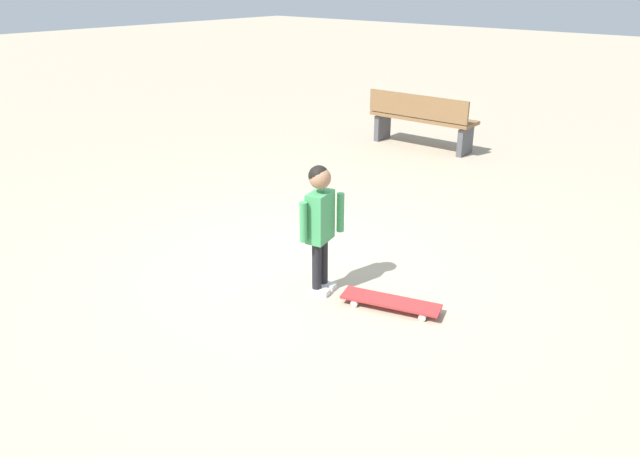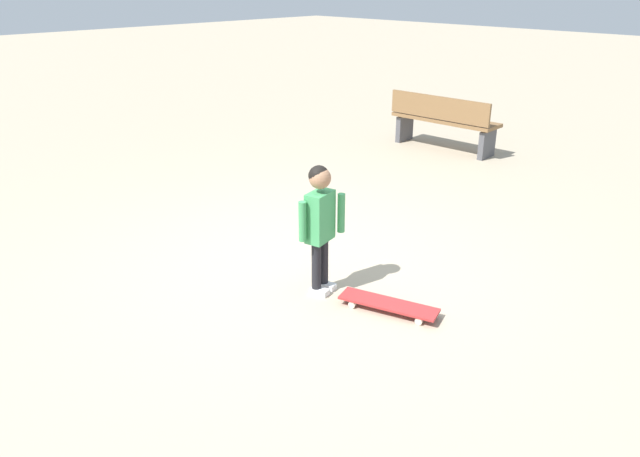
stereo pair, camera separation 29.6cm
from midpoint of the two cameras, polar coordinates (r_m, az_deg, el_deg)
name	(u,v)px [view 2 (the right image)]	position (r m, az deg, el deg)	size (l,w,h in m)	color
ground_plane	(303,266)	(5.28, -0.04, -3.66)	(50.00, 50.00, 0.00)	tan
child_person	(320,216)	(4.61, 1.85, 1.19)	(0.40, 0.22, 1.06)	black
skateboard	(388,304)	(4.62, 8.41, -7.22)	(0.42, 0.79, 0.07)	#B22D2D
street_bench	(443,121)	(8.98, 12.64, 9.99)	(0.50, 1.62, 0.80)	brown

